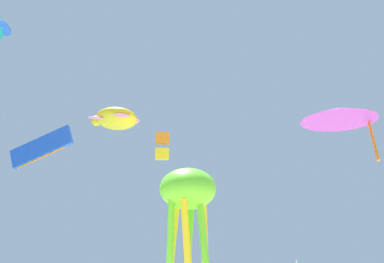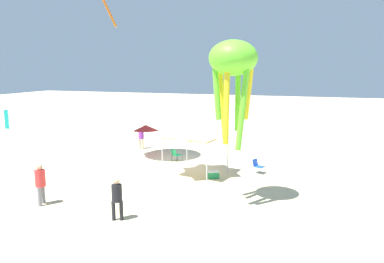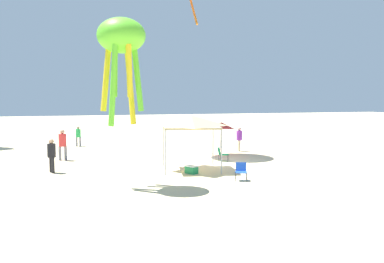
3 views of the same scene
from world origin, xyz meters
TOP-DOWN VIEW (x-y plane):
  - ground at (0.00, 0.00)m, footprint 120.00×120.00m
  - canopy_tent at (-1.94, 2.14)m, footprint 3.28×3.32m
  - beach_umbrella at (2.86, -1.31)m, footprint 1.78×1.79m
  - folding_chair_near_cooler at (0.29, -0.43)m, footprint 0.76×0.80m
  - folding_chair_left_of_tent at (-5.24, 0.63)m, footprint 0.77×0.71m
  - cooler_box at (-3.04, 2.42)m, footprint 0.74×0.66m
  - banner_flag at (8.23, 5.34)m, footprint 0.36×0.06m
  - person_beachcomber at (-0.89, 9.22)m, footprint 0.45×0.42m
  - person_near_umbrella at (3.22, 8.80)m, footprint 0.45×0.50m
  - person_by_tent at (4.14, -3.12)m, footprint 0.44×0.41m
  - kite_octopus_lime at (-4.84, 6.04)m, footprint 2.08×2.08m

SIDE VIEW (x-z plane):
  - ground at x=0.00m, z-range -0.10..0.00m
  - cooler_box at x=-3.04m, z-range 0.00..0.40m
  - folding_chair_near_cooler at x=0.29m, z-range 0.06..0.88m
  - folding_chair_left_of_tent at x=-5.24m, z-range 0.06..0.88m
  - person_by_tent at x=4.14m, z-range 0.15..1.87m
  - person_beachcomber at x=-0.89m, z-range 0.15..1.91m
  - person_near_umbrella at x=3.22m, z-range 0.16..2.06m
  - beach_umbrella at x=2.86m, z-range 0.84..3.08m
  - banner_flag at x=8.23m, z-range 0.39..4.24m
  - canopy_tent at x=-1.94m, z-range 1.10..4.03m
  - kite_octopus_lime at x=-4.84m, z-range 3.94..8.56m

